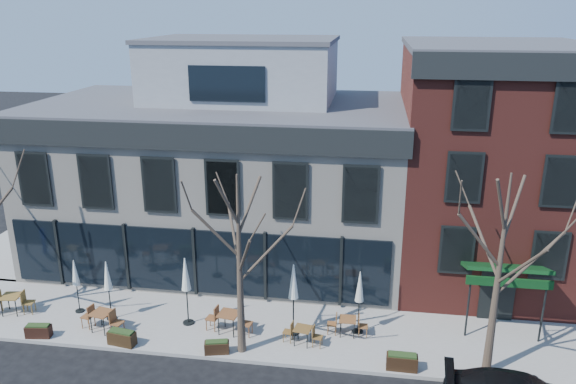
# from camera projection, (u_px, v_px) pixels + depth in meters

# --- Properties ---
(ground) EXTENTS (120.00, 120.00, 0.00)m
(ground) POSITION_uv_depth(u_px,v_px,m) (197.00, 298.00, 25.63)
(ground) COLOR black
(ground) RESTS_ON ground
(sidewalk_front) EXTENTS (33.50, 4.70, 0.15)m
(sidewalk_front) POSITION_uv_depth(u_px,v_px,m) (258.00, 328.00, 23.12)
(sidewalk_front) COLOR gray
(sidewalk_front) RESTS_ON ground
(sidewalk_side) EXTENTS (4.50, 12.00, 0.15)m
(sidewalk_side) POSITION_uv_depth(u_px,v_px,m) (43.00, 233.00, 32.85)
(sidewalk_side) COLOR gray
(sidewalk_side) RESTS_ON ground
(corner_building) EXTENTS (18.39, 10.39, 11.10)m
(corner_building) POSITION_uv_depth(u_px,v_px,m) (224.00, 169.00, 28.90)
(corner_building) COLOR beige
(corner_building) RESTS_ON ground
(red_brick_building) EXTENTS (8.20, 11.78, 11.18)m
(red_brick_building) POSITION_uv_depth(u_px,v_px,m) (486.00, 162.00, 26.69)
(red_brick_building) COLOR maroon
(red_brick_building) RESTS_ON ground
(tree_mid) EXTENTS (3.50, 3.55, 7.04)m
(tree_mid) POSITION_uv_depth(u_px,v_px,m) (240.00, 264.00, 20.35)
(tree_mid) COLOR #382B21
(tree_mid) RESTS_ON sidewalk_front
(tree_right) EXTENTS (3.72, 3.77, 7.48)m
(tree_right) POSITION_uv_depth(u_px,v_px,m) (499.00, 275.00, 18.99)
(tree_right) COLOR #382B21
(tree_right) RESTS_ON sidewalk_front
(cafe_set_0) EXTENTS (1.97, 0.88, 1.01)m
(cafe_set_0) POSITION_uv_depth(u_px,v_px,m) (12.00, 302.00, 23.97)
(cafe_set_0) COLOR brown
(cafe_set_0) RESTS_ON sidewalk_front
(cafe_set_2) EXTENTS (1.99, 0.92, 1.02)m
(cafe_set_2) POSITION_uv_depth(u_px,v_px,m) (102.00, 319.00, 22.66)
(cafe_set_2) COLOR brown
(cafe_set_2) RESTS_ON sidewalk_front
(cafe_set_3) EXTENTS (2.03, 0.90, 1.05)m
(cafe_set_3) POSITION_uv_depth(u_px,v_px,m) (229.00, 320.00, 22.55)
(cafe_set_3) COLOR brown
(cafe_set_3) RESTS_ON sidewalk_front
(cafe_set_4) EXTENTS (1.65, 0.74, 0.85)m
(cafe_set_4) POSITION_uv_depth(u_px,v_px,m) (303.00, 334.00, 21.78)
(cafe_set_4) COLOR brown
(cafe_set_4) RESTS_ON sidewalk_front
(cafe_set_5) EXTENTS (1.66, 0.68, 0.88)m
(cafe_set_5) POSITION_uv_depth(u_px,v_px,m) (347.00, 325.00, 22.40)
(cafe_set_5) COLOR brown
(cafe_set_5) RESTS_ON sidewalk_front
(umbrella_0) EXTENTS (0.39, 0.39, 2.42)m
(umbrella_0) POSITION_uv_depth(u_px,v_px,m) (75.00, 276.00, 23.72)
(umbrella_0) COLOR black
(umbrella_0) RESTS_ON sidewalk_front
(umbrella_1) EXTENTS (0.42, 0.42, 2.63)m
(umbrella_1) POSITION_uv_depth(u_px,v_px,m) (107.00, 279.00, 23.12)
(umbrella_1) COLOR black
(umbrella_1) RESTS_ON sidewalk_front
(umbrella_2) EXTENTS (0.47, 0.47, 2.97)m
(umbrella_2) POSITION_uv_depth(u_px,v_px,m) (186.00, 278.00, 22.69)
(umbrella_2) COLOR black
(umbrella_2) RESTS_ON sidewalk_front
(umbrella_3) EXTENTS (0.49, 0.49, 3.04)m
(umbrella_3) POSITION_uv_depth(u_px,v_px,m) (293.00, 285.00, 21.97)
(umbrella_3) COLOR black
(umbrella_3) RESTS_ON sidewalk_front
(umbrella_4) EXTENTS (0.43, 0.43, 2.70)m
(umbrella_4) POSITION_uv_depth(u_px,v_px,m) (360.00, 290.00, 22.11)
(umbrella_4) COLOR black
(umbrella_4) RESTS_ON sidewalk_front
(planter_0) EXTENTS (1.02, 0.51, 0.55)m
(planter_0) POSITION_uv_depth(u_px,v_px,m) (39.00, 331.00, 22.29)
(planter_0) COLOR black
(planter_0) RESTS_ON sidewalk_front
(planter_1) EXTENTS (1.14, 0.60, 0.61)m
(planter_1) POSITION_uv_depth(u_px,v_px,m) (122.00, 337.00, 21.78)
(planter_1) COLOR #2F1F0F
(planter_1) RESTS_ON sidewalk_front
(planter_2) EXTENTS (0.98, 0.57, 0.52)m
(planter_2) POSITION_uv_depth(u_px,v_px,m) (217.00, 347.00, 21.25)
(planter_2) COLOR black
(planter_2) RESTS_ON sidewalk_front
(planter_3) EXTENTS (1.12, 0.46, 0.63)m
(planter_3) POSITION_uv_depth(u_px,v_px,m) (402.00, 361.00, 20.29)
(planter_3) COLOR black
(planter_3) RESTS_ON sidewalk_front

